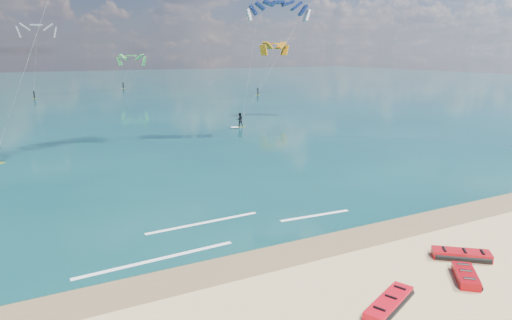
{
  "coord_description": "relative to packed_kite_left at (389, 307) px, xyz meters",
  "views": [
    {
      "loc": [
        -8.08,
        -12.94,
        8.76
      ],
      "look_at": [
        2.85,
        8.0,
        3.09
      ],
      "focal_mm": 32.0,
      "sensor_mm": 36.0,
      "label": 1
    }
  ],
  "objects": [
    {
      "name": "wet_sand_strip",
      "position": [
        -2.69,
        5.38,
        0.0
      ],
      "size": [
        320.0,
        2.4,
        0.01
      ],
      "primitive_type": "cube",
      "color": "brown",
      "rests_on": "ground"
    },
    {
      "name": "ground",
      "position": [
        -2.69,
        42.38,
        0.0
      ],
      "size": [
        320.0,
        320.0,
        0.0
      ],
      "primitive_type": "plane",
      "color": "tan",
      "rests_on": "ground"
    },
    {
      "name": "distant_kites",
      "position": [
        -12.43,
        82.36,
        5.41
      ],
      "size": [
        78.96,
        33.26,
        13.13
      ],
      "color": "#8B6EA4",
      "rests_on": "ground"
    },
    {
      "name": "packed_kite_mid",
      "position": [
        5.53,
        1.47,
        0.0
      ],
      "size": [
        2.74,
        2.52,
        0.42
      ],
      "primitive_type": null,
      "rotation": [
        0.0,
        0.0,
        -0.68
      ],
      "color": "#B60C13",
      "rests_on": "ground"
    },
    {
      "name": "packed_kite_left",
      "position": [
        0.0,
        0.0,
        0.0
      ],
      "size": [
        3.11,
        2.13,
        0.38
      ],
      "primitive_type": null,
      "rotation": [
        0.0,
        0.0,
        0.41
      ],
      "color": "red",
      "rests_on": "ground"
    },
    {
      "name": "shoreline_foam",
      "position": [
        -2.83,
        8.8,
        0.04
      ],
      "size": [
        14.73,
        3.64,
        0.01
      ],
      "color": "white",
      "rests_on": "ground"
    },
    {
      "name": "packed_kite_right",
      "position": [
        4.07,
        0.09,
        0.0
      ],
      "size": [
        2.17,
        2.29,
        0.4
      ],
      "primitive_type": null,
      "rotation": [
        0.0,
        0.0,
        0.87
      ],
      "color": "#A1060D",
      "rests_on": "ground"
    },
    {
      "name": "sea",
      "position": [
        -2.69,
        106.38,
        0.02
      ],
      "size": [
        320.0,
        200.0,
        0.04
      ],
      "primitive_type": "cube",
      "color": "#0A353A",
      "rests_on": "ground"
    },
    {
      "name": "kitesurfer_far",
      "position": [
        13.55,
        35.23,
        7.92
      ],
      "size": [
        8.58,
        6.5,
        15.09
      ],
      "rotation": [
        0.0,
        0.0,
        -0.08
      ],
      "color": "yellow",
      "rests_on": "sea"
    }
  ]
}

